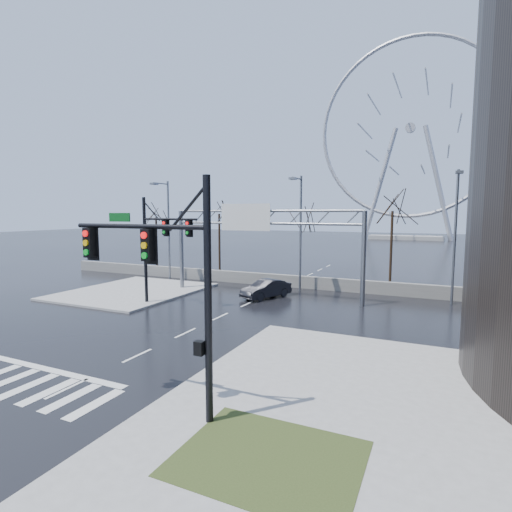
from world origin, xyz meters
The scene contains 18 objects.
ground centered at (0.00, 0.00, 0.00)m, with size 260.00×260.00×0.00m, color black.
sidewalk_right_ext centered at (10.00, 2.00, 0.07)m, with size 12.00×10.00×0.15m, color gray.
sidewalk_far centered at (-11.00, 12.00, 0.07)m, with size 10.00×12.00×0.15m, color gray.
grass_strip centered at (9.00, -5.00, 0.15)m, with size 5.00×4.00×0.02m, color #2F3B18.
barrier_wall centered at (0.00, 20.00, 0.55)m, with size 52.00×0.50×1.10m, color slate.
signal_mast_near centered at (5.14, -4.04, 4.87)m, with size 5.52×0.41×8.00m.
signal_mast_far centered at (-5.87, 8.96, 4.83)m, with size 4.72×0.41×8.00m.
sign_gantry centered at (-0.38, 14.96, 5.18)m, with size 16.36×0.40×7.60m.
streetlight_left centered at (-12.00, 18.16, 5.89)m, with size 0.50×2.55×10.00m.
streetlight_mid centered at (2.00, 18.16, 5.89)m, with size 0.50×2.55×10.00m.
streetlight_right centered at (14.00, 18.16, 5.89)m, with size 0.50×2.55×10.00m.
tree_far_left centered at (-18.00, 24.00, 5.57)m, with size 3.50×3.50×7.00m.
tree_left centered at (-9.00, 23.50, 5.98)m, with size 3.75×3.75×7.50m.
tree_center centered at (0.00, 24.50, 5.17)m, with size 3.25×3.25×6.50m.
tree_right centered at (9.00, 23.50, 6.22)m, with size 3.90×3.90×7.80m.
tree_far_right centered at (17.00, 24.00, 5.41)m, with size 3.40×3.40×6.80m.
ferris_wheel centered at (5.00, 95.00, 26.13)m, with size 45.00×6.00×50.91m.
car centered at (0.41, 14.69, 0.73)m, with size 1.55×4.45×1.47m, color black.
Camera 1 is at (13.00, -14.48, 6.86)m, focal length 28.00 mm.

